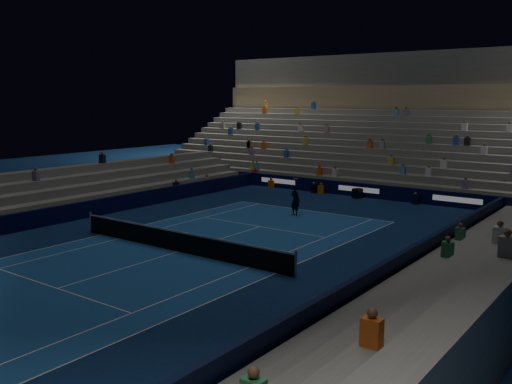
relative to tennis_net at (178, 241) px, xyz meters
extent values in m
plane|color=#0C224B|center=(0.00, 0.00, -0.50)|extent=(90.00, 90.00, 0.00)
cube|color=#1A4D92|center=(0.00, 0.00, -0.50)|extent=(10.97, 23.77, 0.01)
cube|color=black|center=(0.00, 18.50, 0.00)|extent=(44.00, 0.25, 1.00)
cube|color=black|center=(9.70, 0.00, 0.00)|extent=(0.25, 37.00, 1.00)
cube|color=black|center=(-9.70, 0.00, 0.00)|extent=(0.25, 37.00, 1.00)
cube|color=slate|center=(0.00, 19.50, -0.25)|extent=(44.00, 1.00, 0.50)
cube|color=slate|center=(0.00, 20.50, 0.00)|extent=(44.00, 1.00, 1.00)
cube|color=slate|center=(0.00, 21.50, 0.25)|extent=(44.00, 1.00, 1.50)
cube|color=slate|center=(0.00, 22.50, 0.50)|extent=(44.00, 1.00, 2.00)
cube|color=slate|center=(0.00, 23.50, 0.75)|extent=(44.00, 1.00, 2.50)
cube|color=slate|center=(0.00, 24.50, 1.00)|extent=(44.00, 1.00, 3.00)
cube|color=slate|center=(0.00, 25.50, 1.25)|extent=(44.00, 1.00, 3.50)
cube|color=slate|center=(0.00, 26.50, 1.50)|extent=(44.00, 1.00, 4.00)
cube|color=slate|center=(0.00, 27.50, 1.75)|extent=(44.00, 1.00, 4.50)
cube|color=slate|center=(0.00, 28.50, 2.00)|extent=(44.00, 1.00, 5.00)
cube|color=slate|center=(0.00, 29.50, 2.25)|extent=(44.00, 1.00, 5.50)
cube|color=slate|center=(0.00, 30.50, 2.50)|extent=(44.00, 1.00, 6.00)
cube|color=#917B5A|center=(0.00, 31.60, 6.60)|extent=(44.00, 0.60, 2.20)
cube|color=#4A4B48|center=(0.00, 33.00, 9.20)|extent=(44.00, 2.40, 3.00)
cube|color=slate|center=(10.50, 0.00, -0.25)|extent=(1.00, 37.00, 0.50)
cube|color=slate|center=(11.50, 0.00, 0.00)|extent=(1.00, 37.00, 1.00)
cube|color=slate|center=(12.50, 0.00, 0.25)|extent=(1.00, 37.00, 1.50)
cube|color=slate|center=(13.50, 0.00, 0.50)|extent=(1.00, 37.00, 2.00)
cube|color=slate|center=(-10.50, 0.00, -0.25)|extent=(1.00, 37.00, 0.50)
cube|color=slate|center=(-11.50, 0.00, 0.00)|extent=(1.00, 37.00, 1.00)
cube|color=slate|center=(-12.50, 0.00, 0.25)|extent=(1.00, 37.00, 1.50)
cube|color=slate|center=(-13.50, 0.00, 0.50)|extent=(1.00, 37.00, 2.00)
cube|color=slate|center=(-14.50, 0.00, 0.75)|extent=(1.00, 37.00, 2.50)
cylinder|color=#B2B2B7|center=(-6.40, 0.00, 0.05)|extent=(0.10, 0.10, 1.10)
cylinder|color=#B2B2B7|center=(6.40, 0.00, 0.05)|extent=(0.10, 0.10, 1.10)
cube|color=black|center=(0.00, 0.00, -0.05)|extent=(12.80, 0.03, 0.90)
cube|color=white|center=(0.00, 0.00, 0.44)|extent=(12.80, 0.04, 0.08)
imported|color=black|center=(-0.17, 10.21, 0.42)|extent=(0.75, 0.58, 1.86)
cube|color=black|center=(0.17, 17.86, -0.16)|extent=(0.64, 0.72, 0.69)
cylinder|color=black|center=(0.17, 17.37, 0.05)|extent=(0.23, 0.38, 0.16)
camera|label=1|loc=(17.90, -18.10, 6.46)|focal=39.55mm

